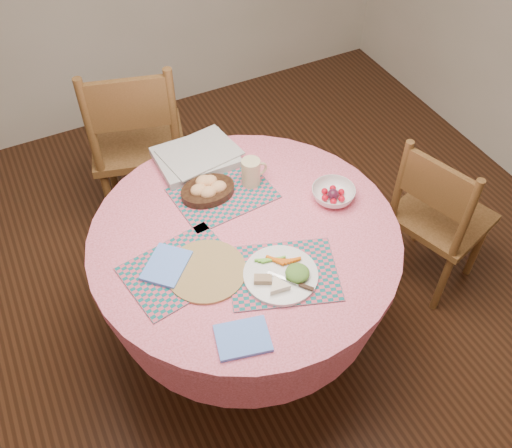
# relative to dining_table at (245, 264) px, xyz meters

# --- Properties ---
(ground) EXTENTS (4.00, 4.00, 0.00)m
(ground) POSITION_rel_dining_table_xyz_m (0.00, 0.00, -0.56)
(ground) COLOR #331C0F
(ground) RESTS_ON ground
(dining_table) EXTENTS (1.24, 1.24, 0.75)m
(dining_table) POSITION_rel_dining_table_xyz_m (0.00, 0.00, 0.00)
(dining_table) COLOR pink
(dining_table) RESTS_ON ground
(chair_right) EXTENTS (0.50, 0.51, 0.89)m
(chair_right) POSITION_rel_dining_table_xyz_m (0.97, -0.08, -0.09)
(chair_right) COLOR brown
(chair_right) RESTS_ON ground
(chair_back) EXTENTS (0.58, 0.57, 1.04)m
(chair_back) POSITION_rel_dining_table_xyz_m (-0.14, 1.00, -0.02)
(chair_back) COLOR brown
(chair_back) RESTS_ON ground
(placemat_front) EXTENTS (0.48, 0.42, 0.01)m
(placemat_front) POSITION_rel_dining_table_xyz_m (0.04, -0.25, 0.20)
(placemat_front) COLOR #116062
(placemat_front) RESTS_ON dining_table
(placemat_left) EXTENTS (0.45, 0.36, 0.01)m
(placemat_left) POSITION_rel_dining_table_xyz_m (-0.29, -0.06, 0.20)
(placemat_left) COLOR #116062
(placemat_left) RESTS_ON dining_table
(placemat_back) EXTENTS (0.42, 0.33, 0.01)m
(placemat_back) POSITION_rel_dining_table_xyz_m (0.02, 0.24, 0.20)
(placemat_back) COLOR #116062
(placemat_back) RESTS_ON dining_table
(wicker_trivet) EXTENTS (0.30, 0.30, 0.01)m
(wicker_trivet) POSITION_rel_dining_table_xyz_m (-0.21, -0.11, 0.20)
(wicker_trivet) COLOR olive
(wicker_trivet) RESTS_ON dining_table
(napkin_near) EXTENTS (0.21, 0.18, 0.01)m
(napkin_near) POSITION_rel_dining_table_xyz_m (-0.22, -0.43, 0.20)
(napkin_near) COLOR #6291FC
(napkin_near) RESTS_ON dining_table
(napkin_far) EXTENTS (0.23, 0.23, 0.01)m
(napkin_far) POSITION_rel_dining_table_xyz_m (-0.34, -0.02, 0.21)
(napkin_far) COLOR #6291FC
(napkin_far) RESTS_ON placemat_left
(dinner_plate) EXTENTS (0.28, 0.28, 0.05)m
(dinner_plate) POSITION_rel_dining_table_xyz_m (0.03, -0.26, 0.22)
(dinner_plate) COLOR white
(dinner_plate) RESTS_ON placemat_front
(bread_bowl) EXTENTS (0.23, 0.23, 0.08)m
(bread_bowl) POSITION_rel_dining_table_xyz_m (-0.04, 0.26, 0.23)
(bread_bowl) COLOR black
(bread_bowl) RESTS_ON placemat_back
(latte_mug) EXTENTS (0.12, 0.08, 0.12)m
(latte_mug) POSITION_rel_dining_table_xyz_m (0.15, 0.24, 0.26)
(latte_mug) COLOR beige
(latte_mug) RESTS_ON placemat_back
(fruit_bowl) EXTENTS (0.20, 0.20, 0.06)m
(fruit_bowl) POSITION_rel_dining_table_xyz_m (0.41, 0.01, 0.22)
(fruit_bowl) COLOR white
(fruit_bowl) RESTS_ON dining_table
(newspaper_stack) EXTENTS (0.37, 0.30, 0.04)m
(newspaper_stack) POSITION_rel_dining_table_xyz_m (-0.00, 0.49, 0.22)
(newspaper_stack) COLOR silver
(newspaper_stack) RESTS_ON dining_table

